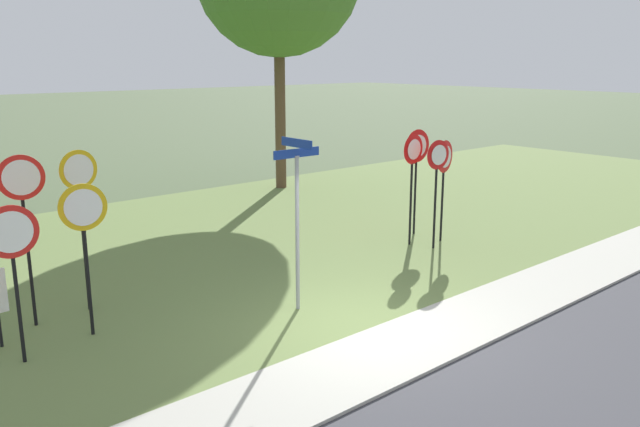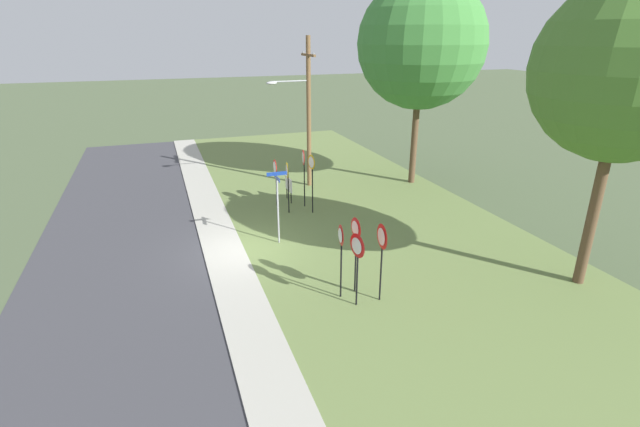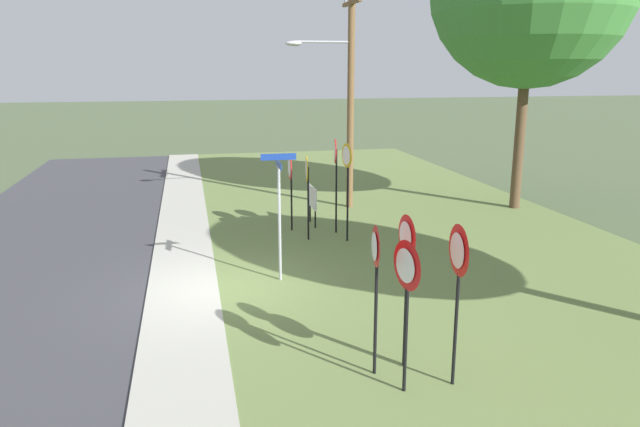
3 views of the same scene
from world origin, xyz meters
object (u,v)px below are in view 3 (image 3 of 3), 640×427
object	(u,v)px
stop_sign_near_right	(307,179)
yield_sign_far_left	(406,255)
yield_sign_near_right	(457,266)
stop_sign_near_left	(347,171)
stop_sign_far_center	(290,175)
notice_board	(313,199)
utility_pole	(346,85)
street_name_post	(279,206)
yield_sign_far_right	(375,265)
yield_sign_near_left	(406,280)
stop_sign_far_left	(336,165)

from	to	relation	value
stop_sign_near_right	yield_sign_far_left	world-z (taller)	yield_sign_far_left
stop_sign_near_right	yield_sign_near_right	world-z (taller)	yield_sign_near_right
stop_sign_near_left	stop_sign_near_right	bearing A→B (deg)	-116.73
stop_sign_near_right	yield_sign_near_right	distance (m)	8.61
stop_sign_far_center	yield_sign_near_right	distance (m)	9.78
stop_sign_near_left	stop_sign_near_right	size ratio (longest dim) A/B	1.15
yield_sign_far_left	notice_board	bearing A→B (deg)	174.57
stop_sign_far_center	utility_pole	size ratio (longest dim) A/B	0.30
street_name_post	stop_sign_near_left	bearing A→B (deg)	140.95
utility_pole	notice_board	xyz separation A→B (m)	(2.21, -1.66, -3.52)
notice_board	yield_sign_far_left	bearing A→B (deg)	-3.06
yield_sign_far_right	yield_sign_near_left	bearing A→B (deg)	31.36
notice_board	stop_sign_near_right	bearing A→B (deg)	-17.57
street_name_post	stop_sign_far_center	bearing A→B (deg)	168.23
stop_sign_near_left	street_name_post	bearing A→B (deg)	-47.51
stop_sign_far_center	street_name_post	world-z (taller)	street_name_post
yield_sign_near_right	street_name_post	world-z (taller)	street_name_post
stop_sign_far_left	yield_sign_far_left	bearing A→B (deg)	3.84
yield_sign_far_right	notice_board	size ratio (longest dim) A/B	2.04
yield_sign_far_left	yield_sign_far_right	distance (m)	0.62
yield_sign_far_right	yield_sign_near_right	bearing A→B (deg)	68.62
street_name_post	yield_sign_far_left	bearing A→B (deg)	17.97
yield_sign_near_right	notice_board	bearing A→B (deg)	-175.67
yield_sign_far_right	notice_board	world-z (taller)	yield_sign_far_right
yield_sign_near_left	yield_sign_far_right	bearing A→B (deg)	-166.36
stop_sign_near_left	yield_sign_near_right	world-z (taller)	stop_sign_near_left
notice_board	yield_sign_far_right	bearing A→B (deg)	-6.47
stop_sign_near_left	stop_sign_far_center	bearing A→B (deg)	-145.21
stop_sign_near_left	stop_sign_near_right	distance (m)	1.18
yield_sign_near_left	notice_board	bearing A→B (deg)	165.16
stop_sign_far_left	stop_sign_near_left	bearing A→B (deg)	15.97
yield_sign_near_right	notice_board	distance (m)	10.29
yield_sign_near_right	street_name_post	size ratio (longest dim) A/B	0.87
stop_sign_far_left	notice_board	bearing A→B (deg)	-145.66
utility_pole	notice_board	distance (m)	4.47
stop_sign_far_left	yield_sign_far_right	bearing A→B (deg)	0.13
stop_sign_near_right	yield_sign_near_right	xyz separation A→B (m)	(8.59, 0.63, 0.19)
yield_sign_near_left	yield_sign_far_right	xyz separation A→B (m)	(-0.63, -0.29, 0.05)
stop_sign_far_center	yield_sign_far_right	size ratio (longest dim) A/B	0.93
stop_sign_far_left	notice_board	size ratio (longest dim) A/B	2.30
yield_sign_near_right	yield_sign_far_left	bearing A→B (deg)	-141.84
stop_sign_near_right	yield_sign_near_left	distance (m)	8.62
stop_sign_far_center	yield_sign_near_right	world-z (taller)	yield_sign_near_right
stop_sign_far_left	yield_sign_near_left	bearing A→B (deg)	2.54
stop_sign_far_center	yield_sign_far_right	world-z (taller)	yield_sign_far_right
stop_sign_near_left	yield_sign_far_right	bearing A→B (deg)	-18.99
stop_sign_near_right	yield_sign_far_left	bearing A→B (deg)	8.52
stop_sign_near_right	notice_board	world-z (taller)	stop_sign_near_right
yield_sign_far_left	street_name_post	world-z (taller)	street_name_post
stop_sign_near_right	yield_sign_near_right	bearing A→B (deg)	12.04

